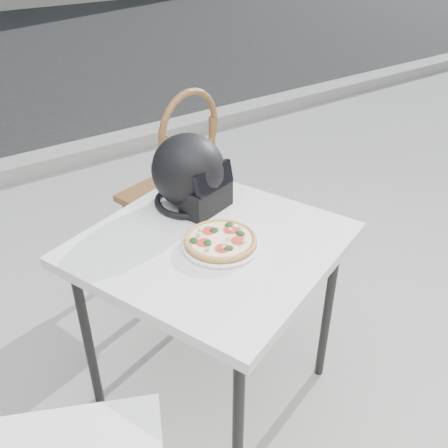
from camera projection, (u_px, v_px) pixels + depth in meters
ground at (270, 435)px, 2.03m from camera, size 80.00×80.00×0.00m
curb at (36, 163)px, 4.07m from camera, size 30.00×0.25×0.12m
cafe_table_main at (211, 256)px, 1.84m from camera, size 1.09×1.09×0.81m
plate at (221, 244)px, 1.76m from camera, size 0.36×0.36×0.02m
pizza at (221, 240)px, 1.75m from camera, size 0.31×0.31×0.03m
helmet at (190, 175)px, 1.96m from camera, size 0.36×0.37×0.29m
cafe_chair_main at (177, 177)px, 2.64m from camera, size 0.52×0.52×1.11m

